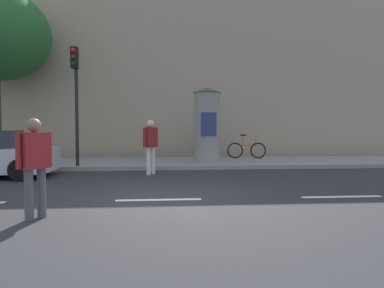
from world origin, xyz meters
The scene contains 11 objects.
ground_plane centered at (0.00, 0.00, 0.00)m, with size 80.00×80.00×0.00m, color #2B2B2D.
sidewalk_curb centered at (0.00, 7.00, 0.07)m, with size 36.00×4.00×0.15m, color gray.
lane_markings centered at (0.00, 0.00, 0.00)m, with size 25.80×0.16×0.01m.
building_backdrop centered at (0.00, 12.00, 4.41)m, with size 36.00×5.00×8.81m, color tan.
traffic_light centered at (-3.06, 5.24, 3.00)m, with size 0.24×0.45×4.23m.
poster_column centered at (1.79, 6.21, 1.66)m, with size 1.11×1.11×2.99m.
pedestrian_with_bag centered at (-2.00, -1.32, 0.98)m, with size 0.46×0.51×1.66m.
pedestrian_tallest centered at (-0.34, 3.92, 1.06)m, with size 0.47×0.54×1.79m.
pedestrian_in_dark_shirt centered at (-0.56, 7.04, 1.04)m, with size 0.39×0.60×1.50m.
pedestrian_in_light_jacket centered at (2.01, 8.46, 1.20)m, with size 0.52×0.39×1.78m.
bicycle_leaning centered at (3.82, 7.87, 0.54)m, with size 1.77×0.22×1.09m.
Camera 1 is at (0.16, -6.92, 1.49)m, focal length 30.97 mm.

